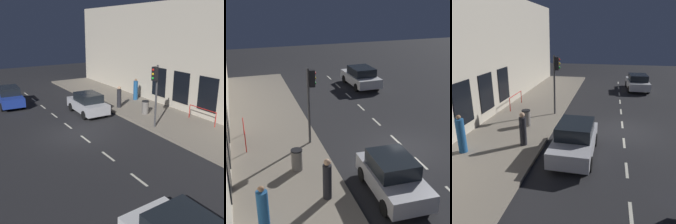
{
  "view_description": "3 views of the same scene",
  "coord_description": "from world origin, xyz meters",
  "views": [
    {
      "loc": [
        -6.45,
        -14.51,
        6.37
      ],
      "look_at": [
        1.93,
        -0.82,
        1.3
      ],
      "focal_mm": 44.21,
      "sensor_mm": 36.0,
      "label": 1
    },
    {
      "loc": [
        7.87,
        13.65,
        8.03
      ],
      "look_at": [
        2.75,
        -2.64,
        1.32
      ],
      "focal_mm": 54.11,
      "sensor_mm": 36.0,
      "label": 2
    },
    {
      "loc": [
        0.92,
        13.1,
        5.5
      ],
      "look_at": [
        3.56,
        -0.2,
        0.87
      ],
      "focal_mm": 37.69,
      "sensor_mm": 36.0,
      "label": 3
    }
  ],
  "objects": [
    {
      "name": "trash_bin",
      "position": [
        5.68,
        0.65,
        0.64
      ],
      "size": [
        0.51,
        0.51,
        0.98
      ],
      "color": "slate",
      "rests_on": "sidewalk"
    },
    {
      "name": "ground_plane",
      "position": [
        0.0,
        0.0,
        0.0
      ],
      "size": [
        60.0,
        60.0,
        0.0
      ],
      "primitive_type": "plane",
      "color": "#232326"
    },
    {
      "name": "building_facade",
      "position": [
        8.8,
        -0.0,
        4.06
      ],
      "size": [
        0.65,
        32.0,
        8.13
      ],
      "color": "beige",
      "rests_on": "ground"
    },
    {
      "name": "pedestrian_1",
      "position": [
        4.97,
        3.06,
        0.95
      ],
      "size": [
        0.47,
        0.47,
        1.69
      ],
      "rotation": [
        0.0,
        0.0,
        1.02
      ],
      "color": "#232328",
      "rests_on": "sidewalk"
    },
    {
      "name": "sidewalk",
      "position": [
        6.25,
        0.0,
        0.07
      ],
      "size": [
        4.5,
        32.0,
        0.15
      ],
      "color": "gray",
      "rests_on": "ground"
    },
    {
      "name": "parked_car_1",
      "position": [
        2.35,
        3.32,
        0.79
      ],
      "size": [
        1.94,
        3.88,
        1.58
      ],
      "rotation": [
        0.0,
        0.0,
        -0.02
      ],
      "color": "#B7B7BC",
      "rests_on": "ground"
    },
    {
      "name": "lane_centre_line",
      "position": [
        0.0,
        -1.0,
        0.0
      ],
      "size": [
        0.12,
        27.2,
        0.01
      ],
      "color": "beige",
      "rests_on": "ground"
    },
    {
      "name": "traffic_light",
      "position": [
        4.41,
        -1.82,
        2.96
      ],
      "size": [
        0.47,
        0.32,
        3.94
      ],
      "color": "#424244",
      "rests_on": "sidewalk"
    },
    {
      "name": "parked_car_0",
      "position": [
        -2.19,
        8.5,
        0.79
      ],
      "size": [
        1.95,
        4.01,
        1.58
      ],
      "rotation": [
        0.0,
        0.0,
        3.09
      ],
      "color": "#1E389E",
      "rests_on": "ground"
    },
    {
      "name": "red_railing",
      "position": [
        7.75,
        -2.79,
        0.88
      ],
      "size": [
        0.05,
        2.24,
        0.97
      ],
      "color": "red",
      "rests_on": "sidewalk"
    },
    {
      "name": "pedestrian_0",
      "position": [
        7.49,
        4.33,
        1.0
      ],
      "size": [
        0.51,
        0.51,
        1.83
      ],
      "rotation": [
        0.0,
        0.0,
        4.26
      ],
      "color": "#1E5189",
      "rests_on": "sidewalk"
    }
  ]
}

